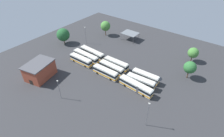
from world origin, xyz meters
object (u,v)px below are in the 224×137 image
object	(u,v)px
bus_row0_slot2	(136,86)
tree_south_edge	(193,53)
lamp_post_by_building	(59,89)
tree_west_edge	(63,35)
bus_row2_slot1	(86,56)
lamp_post_mid_lot	(86,35)
maintenance_shelter	(130,33)
tree_northeast	(190,67)
tree_north_edge	(105,26)
bus_row0_slot1	(141,82)
lamp_post_near_entrance	(148,114)
bus_row1_slot0	(116,64)
bus_row2_slot0	(92,53)
bus_row0_slot0	(145,77)
bus_row1_slot1	(112,68)
bus_row2_slot2	(81,60)
depot_building	(40,70)
bus_row1_slot2	(105,72)

from	to	relation	value
bus_row0_slot2	tree_south_edge	bearing A→B (deg)	-107.86
lamp_post_by_building	tree_west_edge	world-z (taller)	tree_west_edge
bus_row2_slot1	lamp_post_mid_lot	bearing A→B (deg)	-46.04
maintenance_shelter	tree_northeast	world-z (taller)	tree_northeast
lamp_post_by_building	tree_north_edge	bearing A→B (deg)	-68.45
bus_row0_slot1	tree_north_edge	bearing A→B (deg)	-34.19
lamp_post_near_entrance	tree_south_edge	distance (m)	43.93
bus_row0_slot2	bus_row2_slot1	world-z (taller)	same
bus_row1_slot0	lamp_post_mid_lot	bearing A→B (deg)	-17.13
bus_row1_slot0	tree_northeast	bearing A→B (deg)	-156.72
tree_west_edge	tree_northeast	xyz separation A→B (m)	(-63.19, -11.06, 0.07)
bus_row2_slot0	bus_row0_slot0	bearing A→B (deg)	179.16
tree_north_edge	bus_row1_slot1	bearing A→B (deg)	133.11
bus_row2_slot2	tree_west_edge	distance (m)	22.78
depot_building	lamp_post_near_entrance	world-z (taller)	lamp_post_near_entrance
bus_row0_slot1	tree_northeast	size ratio (longest dim) A/B	1.50
bus_row1_slot0	tree_south_edge	xyz separation A→B (m)	(-24.94, -24.96, 2.81)
bus_row1_slot0	tree_south_edge	bearing A→B (deg)	-134.97
bus_row1_slot2	tree_west_edge	world-z (taller)	tree_west_edge
bus_row2_slot2	bus_row0_slot2	bearing A→B (deg)	179.87
lamp_post_near_entrance	lamp_post_mid_lot	size ratio (longest dim) A/B	1.04
bus_row1_slot2	tree_south_edge	world-z (taller)	tree_south_edge
tree_south_edge	tree_north_edge	bearing A→B (deg)	3.01
lamp_post_near_entrance	tree_west_edge	distance (m)	63.92
bus_row0_slot1	bus_row1_slot1	xyz separation A→B (m)	(14.33, -0.25, 0.00)
lamp_post_near_entrance	lamp_post_mid_lot	world-z (taller)	lamp_post_near_entrance
bus_row1_slot2	bus_row2_slot2	size ratio (longest dim) A/B	0.99
bus_row1_slot1	bus_row2_slot0	xyz separation A→B (m)	(14.82, -3.98, 0.00)
tree_south_edge	bus_row0_slot0	bearing A→B (deg)	67.48
bus_row2_slot0	maintenance_shelter	bearing A→B (deg)	-100.36
bus_row2_slot1	lamp_post_mid_lot	size ratio (longest dim) A/B	1.47
bus_row2_slot2	bus_row2_slot1	bearing A→B (deg)	-85.45
bus_row1_slot1	bus_row2_slot2	distance (m)	15.25
bus_row1_slot1	bus_row1_slot2	distance (m)	3.93
bus_row2_slot2	tree_south_edge	bearing A→B (deg)	-140.80
bus_row2_slot0	lamp_post_by_building	distance (m)	29.50
bus_row0_slot1	tree_northeast	world-z (taller)	tree_northeast
lamp_post_near_entrance	tree_south_edge	xyz separation A→B (m)	(0.22, -43.93, -0.63)
bus_row0_slot2	tree_west_edge	distance (m)	50.93
bus_row0_slot2	tree_north_edge	size ratio (longest dim) A/B	1.63
bus_row2_slot1	tree_north_edge	world-z (taller)	tree_north_edge
bus_row0_slot2	bus_row2_slot2	distance (m)	29.12
bus_row1_slot2	tree_south_edge	bearing A→B (deg)	-127.42
lamp_post_near_entrance	tree_north_edge	bearing A→B (deg)	-39.99
bus_row2_slot1	tree_south_edge	distance (m)	49.13
bus_row2_slot2	tree_south_edge	size ratio (longest dim) A/B	1.64
tree_northeast	lamp_post_near_entrance	bearing A→B (deg)	85.54
tree_north_edge	bus_row1_slot0	bearing A→B (deg)	137.17
depot_building	tree_south_edge	world-z (taller)	tree_south_edge
bus_row0_slot1	bus_row2_slot2	distance (m)	29.34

